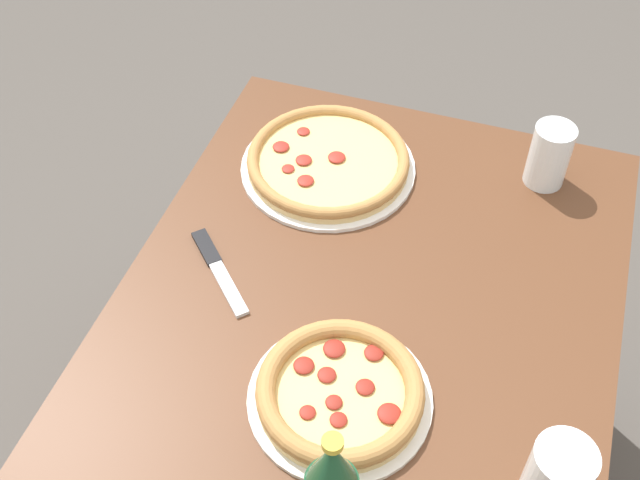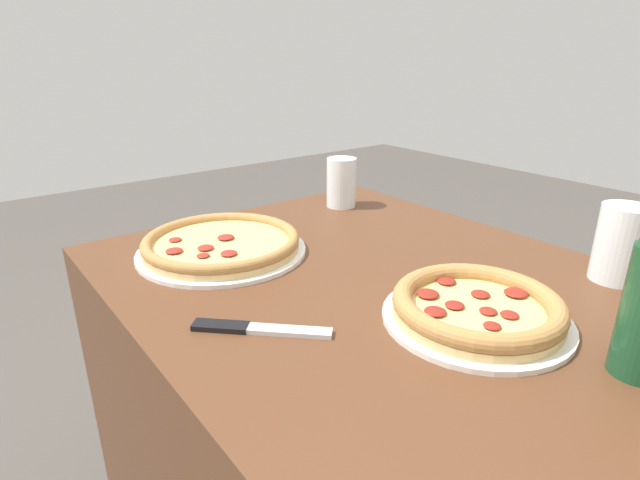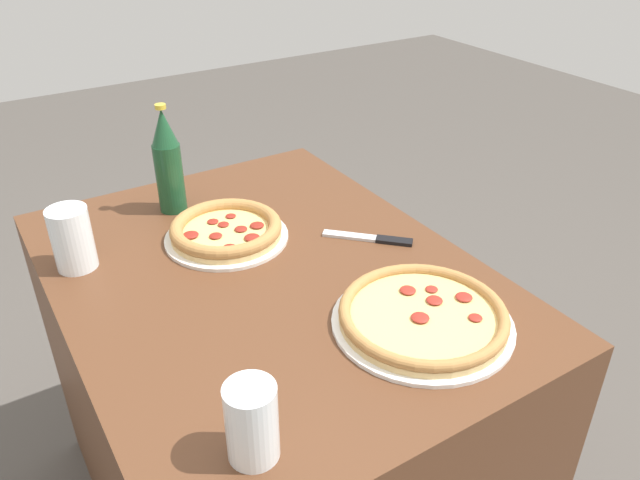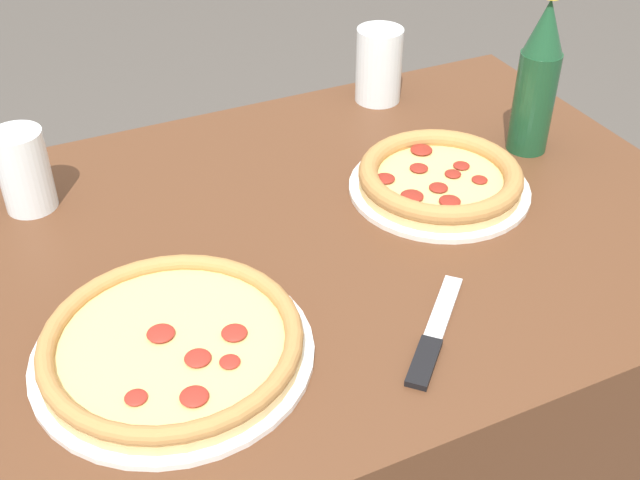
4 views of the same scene
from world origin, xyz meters
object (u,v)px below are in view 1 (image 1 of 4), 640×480
(pizza_veggie, at_px, (328,162))
(glass_lemonade, at_px, (549,158))
(glass_cola, at_px, (555,480))
(pizza_margherita, at_px, (340,393))
(knife, at_px, (217,268))

(pizza_veggie, height_order, glass_lemonade, glass_lemonade)
(pizza_veggie, distance_m, glass_lemonade, 0.39)
(pizza_veggie, bearing_deg, glass_lemonade, 104.18)
(glass_cola, bearing_deg, pizza_margherita, -101.15)
(pizza_margherita, xyz_separation_m, glass_lemonade, (-0.55, 0.21, 0.03))
(pizza_margherita, height_order, knife, pizza_margherita)
(pizza_margherita, bearing_deg, knife, -122.86)
(pizza_veggie, xyz_separation_m, pizza_margherita, (0.46, 0.17, 0.00))
(pizza_veggie, distance_m, glass_cola, 0.70)
(pizza_veggie, distance_m, knife, 0.30)
(pizza_veggie, height_order, glass_cola, glass_cola)
(glass_cola, relative_size, glass_lemonade, 1.08)
(glass_lemonade, bearing_deg, knife, -51.44)
(pizza_margherita, bearing_deg, glass_lemonade, 158.88)
(glass_cola, bearing_deg, pizza_veggie, -137.76)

